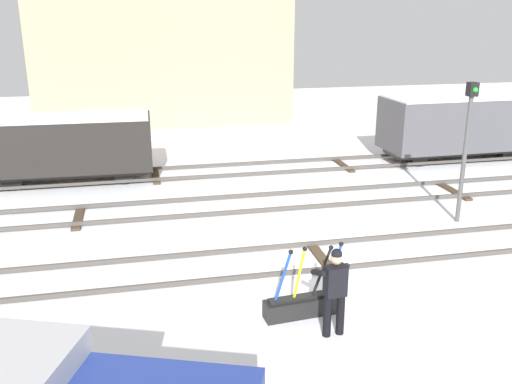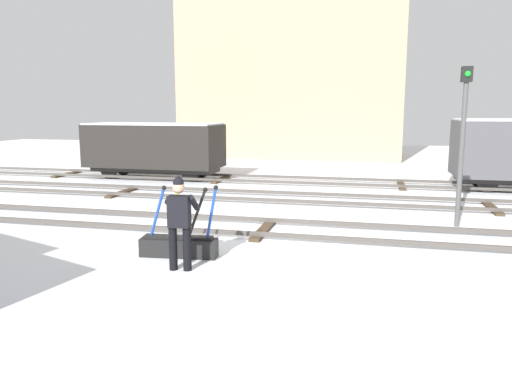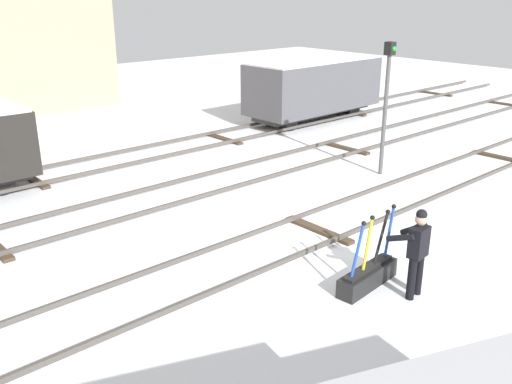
{
  "view_description": "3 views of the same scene",
  "coord_description": "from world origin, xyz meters",
  "px_view_note": "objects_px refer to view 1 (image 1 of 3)",
  "views": [
    {
      "loc": [
        -4.12,
        -11.51,
        5.6
      ],
      "look_at": [
        -0.95,
        2.97,
        0.83
      ],
      "focal_mm": 39.34,
      "sensor_mm": 36.0,
      "label": 1
    },
    {
      "loc": [
        2.48,
        -11.21,
        2.88
      ],
      "look_at": [
        -0.32,
        0.59,
        0.85
      ],
      "focal_mm": 35.07,
      "sensor_mm": 36.0,
      "label": 2
    },
    {
      "loc": [
        -8.98,
        -7.95,
        5.3
      ],
      "look_at": [
        -1.01,
        1.03,
        0.93
      ],
      "focal_mm": 39.7,
      "sensor_mm": 36.0,
      "label": 3
    }
  ],
  "objects_px": {
    "freight_car_back_track": "(460,123)",
    "rail_worker": "(334,287)",
    "switch_lever_frame": "(303,303)",
    "freight_car_far_end": "(68,145)",
    "signal_post": "(467,139)"
  },
  "relations": [
    {
      "from": "freight_car_back_track",
      "to": "rail_worker",
      "type": "bearing_deg",
      "value": -130.87
    },
    {
      "from": "rail_worker",
      "to": "freight_car_far_end",
      "type": "height_order",
      "value": "freight_car_far_end"
    },
    {
      "from": "rail_worker",
      "to": "freight_car_back_track",
      "type": "height_order",
      "value": "freight_car_back_track"
    },
    {
      "from": "rail_worker",
      "to": "signal_post",
      "type": "relative_size",
      "value": 0.44
    },
    {
      "from": "switch_lever_frame",
      "to": "freight_car_back_track",
      "type": "height_order",
      "value": "freight_car_back_track"
    },
    {
      "from": "rail_worker",
      "to": "freight_car_back_track",
      "type": "relative_size",
      "value": 0.28
    },
    {
      "from": "switch_lever_frame",
      "to": "rail_worker",
      "type": "distance_m",
      "value": 1.08
    },
    {
      "from": "freight_car_back_track",
      "to": "signal_post",
      "type": "bearing_deg",
      "value": -122.03
    },
    {
      "from": "freight_car_back_track",
      "to": "switch_lever_frame",
      "type": "bearing_deg",
      "value": -133.9
    },
    {
      "from": "rail_worker",
      "to": "signal_post",
      "type": "xyz_separation_m",
      "value": [
        5.38,
        4.72,
        1.41
      ]
    },
    {
      "from": "freight_car_far_end",
      "to": "switch_lever_frame",
      "type": "bearing_deg",
      "value": -61.77
    },
    {
      "from": "freight_car_back_track",
      "to": "freight_car_far_end",
      "type": "height_order",
      "value": "freight_car_back_track"
    },
    {
      "from": "signal_post",
      "to": "freight_car_far_end",
      "type": "height_order",
      "value": "signal_post"
    },
    {
      "from": "switch_lever_frame",
      "to": "freight_car_far_end",
      "type": "height_order",
      "value": "freight_car_far_end"
    },
    {
      "from": "signal_post",
      "to": "freight_car_back_track",
      "type": "xyz_separation_m",
      "value": [
        3.75,
        6.27,
        -0.92
      ]
    }
  ]
}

